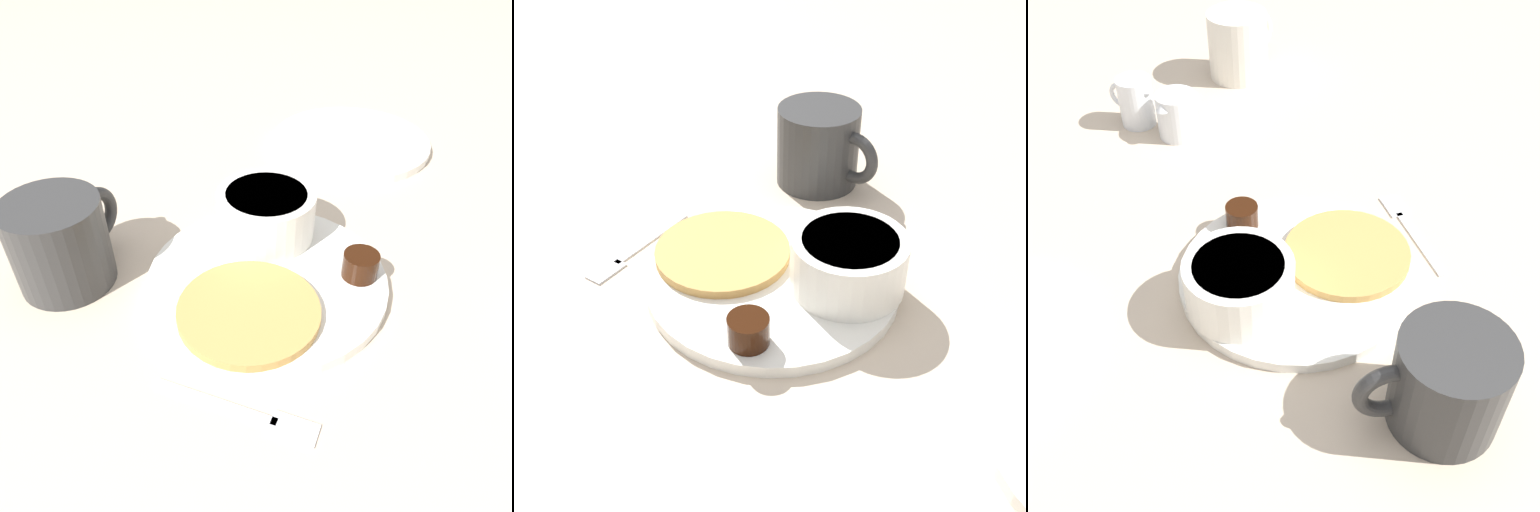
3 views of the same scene
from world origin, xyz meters
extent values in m
plane|color=#C6B299|center=(0.00, 0.00, 0.00)|extent=(4.00, 4.00, 0.00)
cylinder|color=white|center=(0.00, 0.00, 0.01)|extent=(0.24, 0.24, 0.01)
cylinder|color=tan|center=(0.02, -0.05, 0.02)|extent=(0.13, 0.13, 0.01)
cylinder|color=white|center=(-0.04, 0.06, 0.04)|extent=(0.11, 0.11, 0.05)
cylinder|color=white|center=(-0.04, 0.06, 0.06)|extent=(0.09, 0.09, 0.01)
cylinder|color=black|center=(0.08, 0.05, 0.02)|extent=(0.04, 0.04, 0.03)
cylinder|color=white|center=(-0.04, 0.08, 0.03)|extent=(0.04, 0.04, 0.03)
sphere|color=white|center=(-0.04, 0.08, 0.04)|extent=(0.02, 0.02, 0.02)
cylinder|color=#333333|center=(-0.17, -0.11, 0.05)|extent=(0.09, 0.09, 0.09)
torus|color=#333333|center=(-0.17, -0.06, 0.05)|extent=(0.02, 0.06, 0.06)
cube|color=silver|center=(0.04, -0.14, 0.00)|extent=(0.10, 0.03, 0.00)
cube|color=silver|center=(0.11, -0.12, 0.00)|extent=(0.04, 0.03, 0.00)
camera|label=1|loc=(0.20, -0.31, 0.34)|focal=35.00mm
camera|label=2|loc=(0.32, 0.35, 0.39)|focal=45.00mm
camera|label=3|loc=(-0.46, 0.04, 0.47)|focal=45.00mm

